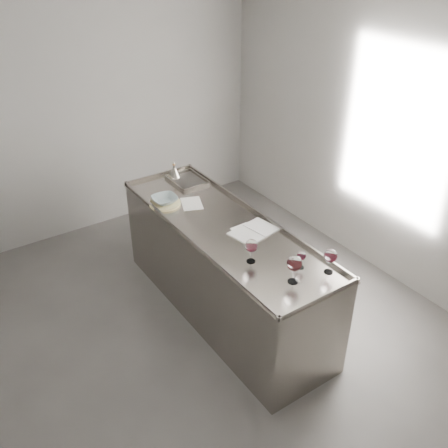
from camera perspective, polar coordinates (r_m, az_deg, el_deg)
room_shell at (r=3.61m, az=-3.93°, el=1.68°), size 4.54×5.04×2.84m
counter at (r=4.56m, az=-0.03°, el=-5.20°), size 0.77×2.42×0.97m
wine_glass_left at (r=3.78m, az=3.15°, el=-2.55°), size 0.10×0.10×0.20m
wine_glass_middle at (r=3.59m, az=8.05°, el=-4.56°), size 0.11×0.11×0.22m
wine_glass_right at (r=3.74m, az=12.07°, el=-3.66°), size 0.10×0.10×0.20m
wine_glass_small at (r=3.77m, az=8.83°, el=-3.68°), size 0.07×0.07×0.14m
notebook at (r=4.21m, az=3.43°, el=-0.84°), size 0.42×0.33×0.02m
loose_paper_top at (r=4.21m, az=2.73°, el=-0.93°), size 0.19×0.27×0.00m
loose_paper_under at (r=4.64m, az=-3.71°, el=2.35°), size 0.27×0.31×0.00m
trivet at (r=4.65m, az=-6.76°, el=2.37°), size 0.35×0.35×0.02m
ceramic_bowl at (r=4.63m, az=-6.79°, el=2.78°), size 0.25×0.25×0.06m
wine_funnel at (r=5.14m, az=-5.69°, el=5.95°), size 0.12×0.12×0.18m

